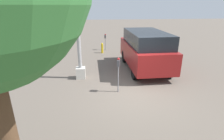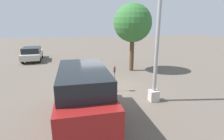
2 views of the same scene
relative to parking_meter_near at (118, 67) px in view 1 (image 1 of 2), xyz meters
The scene contains 6 objects.
ground_plane 1.28m from the parking_meter_near, 113.28° to the right, with size 80.00×80.00×0.00m, color #60564C.
parking_meter_near is the anchor object (origin of this frame).
parking_meter_far 7.39m from the parking_meter_near, ahead, with size 0.22×0.16×1.30m.
lamp_post 2.72m from the parking_meter_near, 44.39° to the left, with size 0.44×0.44×6.81m.
parked_van 3.24m from the parking_meter_near, 35.50° to the right, with size 4.54×2.02×2.13m.
fire_hydrant 6.52m from the parking_meter_near, ahead, with size 0.16×0.16×0.77m.
Camera 1 is at (-6.26, 1.57, 3.42)m, focal length 28.00 mm.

